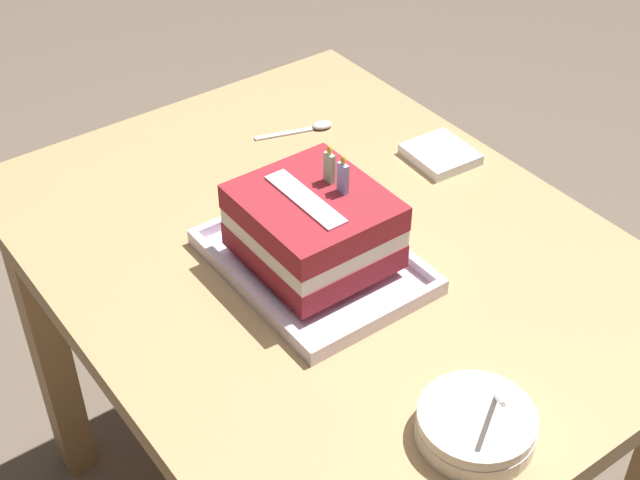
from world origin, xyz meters
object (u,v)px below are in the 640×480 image
(foil_tray, at_px, (314,264))
(napkin_pile, at_px, (440,154))
(bowl_stack, at_px, (476,425))
(birthday_cake, at_px, (314,226))
(serving_spoon_near_tray, at_px, (313,127))

(foil_tray, distance_m, napkin_pile, 0.35)
(bowl_stack, height_order, napkin_pile, bowl_stack)
(birthday_cake, relative_size, napkin_pile, 1.77)
(bowl_stack, distance_m, napkin_pile, 0.58)
(bowl_stack, bearing_deg, foil_tray, 175.66)
(birthday_cake, xyz_separation_m, serving_spoon_near_tray, (-0.30, 0.21, -0.07))
(foil_tray, xyz_separation_m, serving_spoon_near_tray, (-0.30, 0.21, -0.00))
(birthday_cake, height_order, serving_spoon_near_tray, birthday_cake)
(serving_spoon_near_tray, relative_size, napkin_pile, 1.24)
(foil_tray, distance_m, serving_spoon_near_tray, 0.37)
(birthday_cake, distance_m, napkin_pile, 0.35)
(serving_spoon_near_tray, bearing_deg, napkin_pile, 30.23)
(serving_spoon_near_tray, xyz_separation_m, napkin_pile, (0.20, 0.12, 0.00))
(bowl_stack, xyz_separation_m, serving_spoon_near_tray, (-0.65, 0.24, -0.01))
(foil_tray, bearing_deg, birthday_cake, 90.00)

